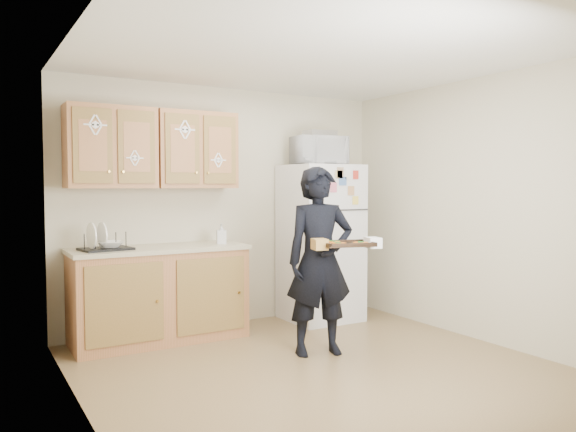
{
  "coord_description": "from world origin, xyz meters",
  "views": [
    {
      "loc": [
        -2.47,
        -3.68,
        1.47
      ],
      "look_at": [
        -0.04,
        0.45,
        1.21
      ],
      "focal_mm": 35.0,
      "sensor_mm": 36.0,
      "label": 1
    }
  ],
  "objects_px": {
    "baking_tray": "(347,245)",
    "microwave": "(319,151)",
    "person": "(320,261)",
    "refrigerator": "(321,243)",
    "dish_rack": "(106,241)"
  },
  "relations": [
    {
      "from": "baking_tray",
      "to": "microwave",
      "type": "relative_size",
      "value": 0.76
    },
    {
      "from": "baking_tray",
      "to": "microwave",
      "type": "bearing_deg",
      "value": 80.36
    },
    {
      "from": "baking_tray",
      "to": "dish_rack",
      "type": "height_order",
      "value": "dish_rack"
    },
    {
      "from": "person",
      "to": "dish_rack",
      "type": "bearing_deg",
      "value": 160.33
    },
    {
      "from": "dish_rack",
      "to": "baking_tray",
      "type": "bearing_deg",
      "value": -39.48
    },
    {
      "from": "microwave",
      "to": "dish_rack",
      "type": "xyz_separation_m",
      "value": [
        -2.24,
        0.06,
        -0.87
      ]
    },
    {
      "from": "microwave",
      "to": "baking_tray",
      "type": "bearing_deg",
      "value": -107.64
    },
    {
      "from": "person",
      "to": "microwave",
      "type": "height_order",
      "value": "microwave"
    },
    {
      "from": "refrigerator",
      "to": "dish_rack",
      "type": "distance_m",
      "value": 2.3
    },
    {
      "from": "refrigerator",
      "to": "person",
      "type": "xyz_separation_m",
      "value": [
        -0.72,
        -1.06,
        -0.03
      ]
    },
    {
      "from": "microwave",
      "to": "refrigerator",
      "type": "bearing_deg",
      "value": 46.54
    },
    {
      "from": "refrigerator",
      "to": "dish_rack",
      "type": "relative_size",
      "value": 4.03
    },
    {
      "from": "person",
      "to": "baking_tray",
      "type": "height_order",
      "value": "person"
    },
    {
      "from": "refrigerator",
      "to": "person",
      "type": "height_order",
      "value": "refrigerator"
    },
    {
      "from": "person",
      "to": "refrigerator",
      "type": "bearing_deg",
      "value": 70.4
    }
  ]
}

